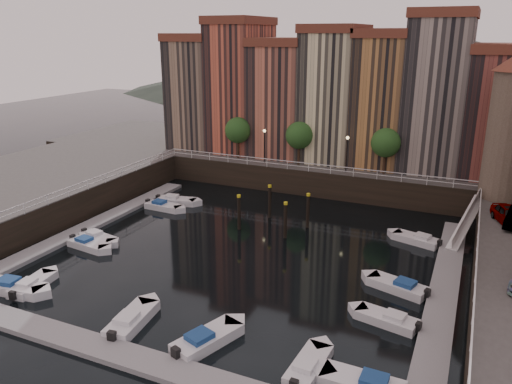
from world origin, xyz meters
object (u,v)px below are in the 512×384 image
at_px(boat_left_2, 98,238).
at_px(boat_left_1, 88,244).
at_px(boat_left_0, 14,288).
at_px(mooring_pilings, 275,212).
at_px(gangway, 467,219).
at_px(car_a, 509,216).

bearing_deg(boat_left_2, boat_left_1, -69.26).
bearing_deg(boat_left_0, boat_left_2, 87.93).
xyz_separation_m(mooring_pilings, boat_left_1, (-13.19, -11.18, -1.32)).
bearing_deg(mooring_pilings, boat_left_2, -144.31).
xyz_separation_m(gangway, boat_left_0, (-29.43, -24.02, -1.55)).
bearing_deg(car_a, boat_left_1, -179.13).
distance_m(gangway, boat_left_2, 33.51).
bearing_deg(boat_left_0, gangway, 31.94).
xyz_separation_m(mooring_pilings, boat_left_2, (-13.45, -9.66, -1.33)).
xyz_separation_m(gangway, mooring_pilings, (-16.88, -4.51, -0.27)).
distance_m(boat_left_1, car_a, 35.66).
relative_size(boat_left_0, boat_left_1, 1.13).
height_order(mooring_pilings, boat_left_1, mooring_pilings).
xyz_separation_m(boat_left_1, boat_left_2, (-0.26, 1.52, -0.01)).
relative_size(boat_left_0, boat_left_2, 1.16).
bearing_deg(boat_left_1, gangway, 34.35).
distance_m(gangway, boat_left_1, 33.95).
bearing_deg(car_a, mooring_pilings, 164.14).
xyz_separation_m(mooring_pilings, car_a, (20.00, 1.42, 2.11)).
height_order(gangway, boat_left_0, gangway).
relative_size(boat_left_1, boat_left_2, 1.02).
height_order(boat_left_1, boat_left_2, boat_left_1).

